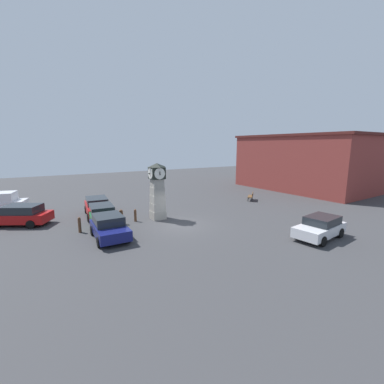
{
  "coord_description": "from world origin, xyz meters",
  "views": [
    {
      "loc": [
        16.94,
        -8.9,
        6.09
      ],
      "look_at": [
        -0.97,
        1.69,
        2.28
      ],
      "focal_mm": 24.0,
      "sensor_mm": 36.0,
      "label": 1
    }
  ],
  "objects_px": {
    "car_near_tower": "(102,215)",
    "car_silver_hatch": "(20,215)",
    "bench": "(251,196)",
    "car_navy_sedan": "(97,207)",
    "bollard_end_row": "(135,215)",
    "car_by_building": "(109,227)",
    "car_far_lot": "(320,227)",
    "bollard_mid_row": "(104,223)",
    "clock_tower": "(157,191)",
    "bollard_near_tower": "(80,225)",
    "bollard_far_row": "(121,217)"
  },
  "relations": [
    {
      "from": "clock_tower",
      "to": "bollard_end_row",
      "type": "distance_m",
      "value": 2.66
    },
    {
      "from": "car_navy_sedan",
      "to": "bollard_near_tower",
      "type": "bearing_deg",
      "value": -25.99
    },
    {
      "from": "bollard_near_tower",
      "to": "bench",
      "type": "height_order",
      "value": "bollard_near_tower"
    },
    {
      "from": "car_navy_sedan",
      "to": "bollard_end_row",
      "type": "bearing_deg",
      "value": 33.31
    },
    {
      "from": "bollard_far_row",
      "to": "car_by_building",
      "type": "bearing_deg",
      "value": -29.78
    },
    {
      "from": "bollard_mid_row",
      "to": "bollard_end_row",
      "type": "height_order",
      "value": "bollard_end_row"
    },
    {
      "from": "bollard_near_tower",
      "to": "car_far_lot",
      "type": "xyz_separation_m",
      "value": [
        9.29,
        13.6,
        0.18
      ]
    },
    {
      "from": "car_near_tower",
      "to": "clock_tower",
      "type": "bearing_deg",
      "value": 84.05
    },
    {
      "from": "car_navy_sedan",
      "to": "bench",
      "type": "height_order",
      "value": "car_navy_sedan"
    },
    {
      "from": "car_navy_sedan",
      "to": "bench",
      "type": "bearing_deg",
      "value": 82.06
    },
    {
      "from": "car_silver_hatch",
      "to": "bench",
      "type": "height_order",
      "value": "car_silver_hatch"
    },
    {
      "from": "car_near_tower",
      "to": "car_far_lot",
      "type": "height_order",
      "value": "car_near_tower"
    },
    {
      "from": "clock_tower",
      "to": "car_silver_hatch",
      "type": "bearing_deg",
      "value": -111.11
    },
    {
      "from": "car_silver_hatch",
      "to": "bench",
      "type": "relative_size",
      "value": 3.16
    },
    {
      "from": "bollard_end_row",
      "to": "car_near_tower",
      "type": "distance_m",
      "value": 2.53
    },
    {
      "from": "bollard_far_row",
      "to": "car_near_tower",
      "type": "bearing_deg",
      "value": -105.31
    },
    {
      "from": "bollard_end_row",
      "to": "car_navy_sedan",
      "type": "height_order",
      "value": "car_navy_sedan"
    },
    {
      "from": "car_near_tower",
      "to": "bollard_end_row",
      "type": "bearing_deg",
      "value": 84.03
    },
    {
      "from": "clock_tower",
      "to": "bench",
      "type": "relative_size",
      "value": 3.05
    },
    {
      "from": "bench",
      "to": "car_silver_hatch",
      "type": "bearing_deg",
      "value": -96.25
    },
    {
      "from": "bollard_near_tower",
      "to": "bollard_far_row",
      "type": "relative_size",
      "value": 0.96
    },
    {
      "from": "car_navy_sedan",
      "to": "car_silver_hatch",
      "type": "bearing_deg",
      "value": -91.45
    },
    {
      "from": "bollard_end_row",
      "to": "car_far_lot",
      "type": "distance_m",
      "value": 13.61
    },
    {
      "from": "clock_tower",
      "to": "car_near_tower",
      "type": "relative_size",
      "value": 1.06
    },
    {
      "from": "bollard_near_tower",
      "to": "bollard_end_row",
      "type": "height_order",
      "value": "bollard_near_tower"
    },
    {
      "from": "car_near_tower",
      "to": "car_silver_hatch",
      "type": "bearing_deg",
      "value": -121.51
    },
    {
      "from": "bollard_mid_row",
      "to": "car_near_tower",
      "type": "relative_size",
      "value": 0.2
    },
    {
      "from": "bollard_near_tower",
      "to": "car_near_tower",
      "type": "distance_m",
      "value": 1.95
    },
    {
      "from": "car_navy_sedan",
      "to": "car_silver_hatch",
      "type": "distance_m",
      "value": 5.68
    },
    {
      "from": "car_near_tower",
      "to": "car_by_building",
      "type": "xyz_separation_m",
      "value": [
        3.03,
        -0.19,
        -0.02
      ]
    },
    {
      "from": "car_far_lot",
      "to": "bench",
      "type": "xyz_separation_m",
      "value": [
        -11.1,
        4.37,
        -0.22
      ]
    },
    {
      "from": "bollard_near_tower",
      "to": "bollard_far_row",
      "type": "xyz_separation_m",
      "value": [
        -0.48,
        3.08,
        0.02
      ]
    },
    {
      "from": "car_far_lot",
      "to": "bollard_mid_row",
      "type": "bearing_deg",
      "value": -127.93
    },
    {
      "from": "bollard_near_tower",
      "to": "bollard_end_row",
      "type": "distance_m",
      "value": 4.28
    },
    {
      "from": "car_near_tower",
      "to": "car_silver_hatch",
      "type": "distance_m",
      "value": 6.39
    },
    {
      "from": "car_silver_hatch",
      "to": "car_far_lot",
      "type": "bearing_deg",
      "value": 52.09
    },
    {
      "from": "bollard_far_row",
      "to": "clock_tower",
      "type": "bearing_deg",
      "value": 88.3
    },
    {
      "from": "bollard_far_row",
      "to": "car_near_tower",
      "type": "xyz_separation_m",
      "value": [
        -0.37,
        -1.34,
        0.2
      ]
    },
    {
      "from": "clock_tower",
      "to": "bollard_near_tower",
      "type": "relative_size",
      "value": 4.17
    },
    {
      "from": "bollard_mid_row",
      "to": "car_by_building",
      "type": "distance_m",
      "value": 2.23
    },
    {
      "from": "car_by_building",
      "to": "car_far_lot",
      "type": "relative_size",
      "value": 0.96
    },
    {
      "from": "clock_tower",
      "to": "bollard_mid_row",
      "type": "relative_size",
      "value": 5.32
    },
    {
      "from": "car_far_lot",
      "to": "car_silver_hatch",
      "type": "bearing_deg",
      "value": -127.91
    },
    {
      "from": "car_far_lot",
      "to": "car_silver_hatch",
      "type": "distance_m",
      "value": 21.93
    },
    {
      "from": "clock_tower",
      "to": "car_navy_sedan",
      "type": "xyz_separation_m",
      "value": [
        -3.65,
        -4.15,
        -1.59
      ]
    },
    {
      "from": "car_silver_hatch",
      "to": "bollard_end_row",
      "type": "bearing_deg",
      "value": 65.63
    },
    {
      "from": "clock_tower",
      "to": "bollard_end_row",
      "type": "bearing_deg",
      "value": -95.92
    },
    {
      "from": "car_near_tower",
      "to": "car_far_lot",
      "type": "distance_m",
      "value": 15.6
    },
    {
      "from": "car_near_tower",
      "to": "car_far_lot",
      "type": "bearing_deg",
      "value": 49.47
    },
    {
      "from": "bench",
      "to": "clock_tower",
      "type": "bearing_deg",
      "value": -83.16
    }
  ]
}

